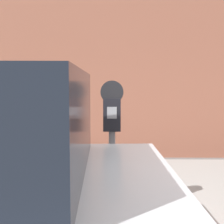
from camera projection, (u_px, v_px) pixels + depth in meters
The scene contains 3 objects.
sidewalk at pixel (115, 188), 4.44m from camera, with size 24.00×2.80×0.15m.
building_facade at pixel (116, 34), 6.50m from camera, with size 24.00×0.30×5.19m.
parking_meter at pixel (112, 124), 3.17m from camera, with size 0.23×0.12×1.45m.
Camera 1 is at (0.02, -2.12, 1.57)m, focal length 50.00 mm.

